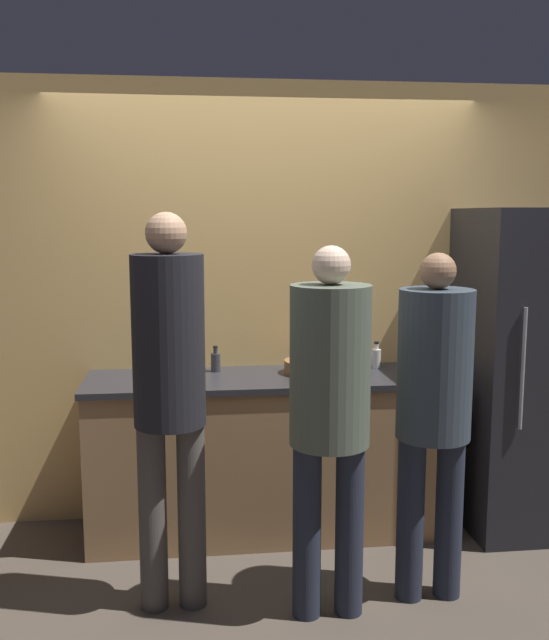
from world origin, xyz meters
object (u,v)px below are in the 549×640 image
(fruit_bowl, at_px, (310,366))
(person_center, at_px, (330,399))
(person_right, at_px, (434,398))
(bottle_clear, at_px, (376,357))
(person_left, at_px, (169,381))
(refrigerator, at_px, (530,370))
(bottle_dark, at_px, (216,361))
(cup_blue, at_px, (358,360))
(utensil_crock, at_px, (186,362))

(fruit_bowl, bearing_deg, person_center, -94.52)
(person_right, xyz_separation_m, bottle_clear, (-0.02, 0.96, -0.00))
(person_left, distance_m, person_right, 1.22)
(person_right, xyz_separation_m, fruit_bowl, (-0.43, 0.86, -0.02))
(refrigerator, relative_size, bottle_clear, 11.74)
(bottle_dark, bearing_deg, fruit_bowl, -11.10)
(bottle_dark, bearing_deg, cup_blue, -0.82)
(utensil_crock, height_order, cup_blue, utensil_crock)
(utensil_crock, xyz_separation_m, cup_blue, (1.01, 0.08, -0.03))
(bottle_dark, bearing_deg, person_left, -104.79)
(person_center, bearing_deg, refrigerator, 31.86)
(refrigerator, xyz_separation_m, bottle_clear, (-0.86, 0.21, 0.05))
(person_left, xyz_separation_m, cup_blue, (1.08, 0.90, -0.11))
(refrigerator, bearing_deg, person_right, -138.41)
(person_left, bearing_deg, cup_blue, 39.63)
(person_center, relative_size, person_right, 1.02)
(refrigerator, distance_m, bottle_clear, 0.89)
(bottle_dark, bearing_deg, person_right, -44.75)
(refrigerator, distance_m, person_center, 1.59)
(refrigerator, height_order, cup_blue, refrigerator)
(bottle_clear, distance_m, cup_blue, 0.11)
(refrigerator, relative_size, fruit_bowl, 6.21)
(fruit_bowl, height_order, bottle_dark, bottle_dark)
(person_right, height_order, cup_blue, person_right)
(bottle_dark, height_order, bottle_clear, bottle_clear)
(person_left, bearing_deg, fruit_bowl, 45.73)
(person_right, relative_size, utensil_crock, 6.31)
(person_center, xyz_separation_m, cup_blue, (0.38, 1.05, -0.05))
(person_left, xyz_separation_m, person_center, (0.71, -0.15, -0.07))
(person_left, xyz_separation_m, utensil_crock, (0.07, 0.82, -0.09))
(bottle_dark, bearing_deg, bottle_clear, -0.56)
(fruit_bowl, relative_size, utensil_crock, 1.14)
(person_left, relative_size, fruit_bowl, 6.13)
(utensil_crock, relative_size, bottle_clear, 1.66)
(cup_blue, bearing_deg, person_left, -140.37)
(person_center, height_order, fruit_bowl, person_center)
(fruit_bowl, bearing_deg, bottle_dark, 168.90)
(person_left, distance_m, cup_blue, 1.41)
(bottle_clear, bearing_deg, bottle_dark, 179.44)
(person_center, distance_m, bottle_clear, 1.16)
(person_right, bearing_deg, utensil_crock, 142.65)
(fruit_bowl, xyz_separation_m, bottle_clear, (0.41, 0.10, 0.02))
(refrigerator, bearing_deg, cup_blue, 167.97)
(utensil_crock, distance_m, cup_blue, 1.02)
(person_left, relative_size, bottle_dark, 12.13)
(bottle_dark, height_order, cup_blue, bottle_dark)
(refrigerator, xyz_separation_m, fruit_bowl, (-1.28, 0.11, 0.03))
(refrigerator, height_order, bottle_dark, refrigerator)
(person_center, relative_size, fruit_bowl, 5.66)
(person_left, bearing_deg, bottle_dark, 75.21)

